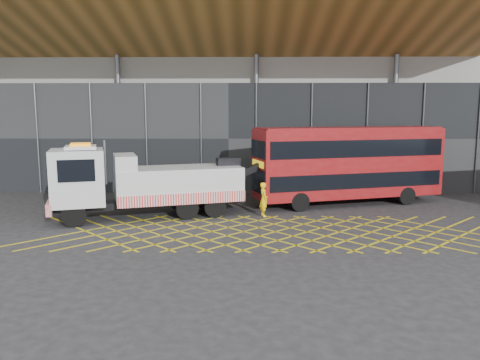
{
  "coord_description": "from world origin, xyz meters",
  "views": [
    {
      "loc": [
        3.41,
        -22.82,
        5.98
      ],
      "look_at": [
        3.0,
        1.5,
        2.4
      ],
      "focal_mm": 35.0,
      "sensor_mm": 36.0,
      "label": 1
    }
  ],
  "objects": [
    {
      "name": "recovery_truck",
      "position": [
        -2.56,
        3.11,
        2.01
      ],
      "size": [
        12.35,
        6.08,
        4.35
      ],
      "rotation": [
        0.0,
        0.0,
        0.32
      ],
      "color": "black",
      "rests_on": "ground_plane"
    },
    {
      "name": "construction_building",
      "position": [
        1.92,
        18.4,
        8.98
      ],
      "size": [
        55.0,
        23.97,
        18.0
      ],
      "color": "gray",
      "rests_on": "ground_plane"
    },
    {
      "name": "worker",
      "position": [
        4.32,
        3.5,
        0.98
      ],
      "size": [
        0.65,
        0.82,
        1.97
      ],
      "primitive_type": "imported",
      "rotation": [
        0.0,
        0.0,
        1.85
      ],
      "color": "yellow",
      "rests_on": "ground_plane"
    },
    {
      "name": "bus_towed",
      "position": [
        9.87,
        7.19,
        2.77
      ],
      "size": [
        12.51,
        6.29,
        4.99
      ],
      "rotation": [
        0.0,
        0.0,
        0.3
      ],
      "color": "maroon",
      "rests_on": "ground_plane"
    },
    {
      "name": "ground_plane",
      "position": [
        0.0,
        0.0,
        0.0
      ],
      "size": [
        120.0,
        120.0,
        0.0
      ],
      "primitive_type": "plane",
      "color": "#242426"
    },
    {
      "name": "road_markings",
      "position": [
        4.8,
        0.0,
        0.01
      ],
      "size": [
        26.36,
        7.16,
        0.01
      ],
      "color": "gold",
      "rests_on": "ground_plane"
    }
  ]
}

